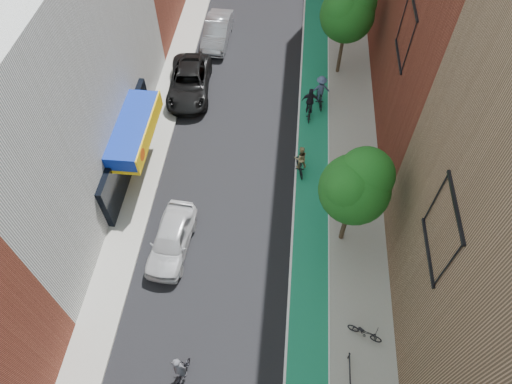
% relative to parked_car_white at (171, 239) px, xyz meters
% --- Properties ---
extents(bike_lane, '(2.00, 68.00, 0.01)m').
position_rel_parked_car_white_xyz_m(bike_lane, '(7.27, 17.37, -0.78)').
color(bike_lane, '#15774E').
rests_on(bike_lane, ground).
extents(sidewalk_left, '(2.00, 68.00, 0.15)m').
position_rel_parked_car_white_xyz_m(sidewalk_left, '(-2.73, 17.37, -0.71)').
color(sidewalk_left, gray).
rests_on(sidewalk_left, ground).
extents(sidewalk_right, '(3.00, 68.00, 0.15)m').
position_rel_parked_car_white_xyz_m(sidewalk_right, '(9.77, 17.37, -0.71)').
color(sidewalk_right, gray).
rests_on(sidewalk_right, ground).
extents(building_left_white, '(8.00, 20.00, 12.00)m').
position_rel_parked_car_white_xyz_m(building_left_white, '(-7.73, 5.37, 5.21)').
color(building_left_white, silver).
rests_on(building_left_white, ground).
extents(tree_near, '(3.40, 3.36, 6.42)m').
position_rel_parked_car_white_xyz_m(tree_near, '(8.92, 1.39, 3.87)').
color(tree_near, '#332619').
rests_on(tree_near, ground).
extents(tree_mid, '(3.55, 3.53, 6.74)m').
position_rel_parked_car_white_xyz_m(tree_mid, '(8.92, 15.39, 4.10)').
color(tree_mid, '#332619').
rests_on(tree_mid, ground).
extents(parked_car_white, '(2.19, 4.74, 1.57)m').
position_rel_parked_car_white_xyz_m(parked_car_white, '(0.00, 0.00, 0.00)').
color(parked_car_white, silver).
rests_on(parked_car_white, ground).
extents(parked_car_black, '(3.21, 6.10, 1.64)m').
position_rel_parked_car_white_xyz_m(parked_car_black, '(-1.32, 12.34, 0.03)').
color(parked_car_black, black).
rests_on(parked_car_black, ground).
extents(parked_car_silver, '(1.94, 5.13, 1.67)m').
position_rel_parked_car_white_xyz_m(parked_car_silver, '(-0.26, 18.40, 0.05)').
color(parked_car_silver, gray).
rests_on(parked_car_silver, ground).
extents(cyclist_lead, '(0.99, 1.78, 2.20)m').
position_rel_parked_car_white_xyz_m(cyclist_lead, '(1.74, -6.51, -0.02)').
color(cyclist_lead, black).
rests_on(cyclist_lead, ground).
extents(cyclist_lane_near, '(0.91, 1.74, 1.95)m').
position_rel_parked_car_white_xyz_m(cyclist_lane_near, '(6.47, 5.90, 0.03)').
color(cyclist_lane_near, black).
rests_on(cyclist_lane_near, ground).
extents(cyclist_lane_mid, '(1.11, 1.59, 2.24)m').
position_rel_parked_car_white_xyz_m(cyclist_lane_mid, '(6.92, 10.69, 0.13)').
color(cyclist_lane_mid, black).
rests_on(cyclist_lane_mid, ground).
extents(cyclist_lane_far, '(1.33, 1.82, 2.25)m').
position_rel_parked_car_white_xyz_m(cyclist_lane_far, '(7.58, 11.93, 0.23)').
color(cyclist_lane_far, black).
rests_on(cyclist_lane_far, ground).
extents(parked_bike_far, '(1.75, 1.14, 0.87)m').
position_rel_parked_car_white_xyz_m(parked_bike_far, '(9.82, -3.92, -0.20)').
color(parked_bike_far, black).
rests_on(parked_bike_far, sidewalk_right).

